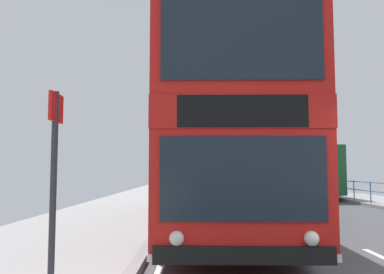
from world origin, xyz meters
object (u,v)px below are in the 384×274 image
background_bus_far_lane (296,170)px  bare_tree_far_02 (322,154)px  bus_stop_sign_near (54,164)px  bare_tree_far_01 (299,156)px  double_decker_bus_main (220,145)px  bare_tree_far_00 (287,156)px

background_bus_far_lane → bare_tree_far_02: (2.79, 3.64, 1.18)m
bus_stop_sign_near → bare_tree_far_02: bare_tree_far_02 is taller
background_bus_far_lane → bare_tree_far_01: 9.43m
double_decker_bus_main → background_bus_far_lane: double_decker_bus_main is taller
bus_stop_sign_near → bare_tree_far_00: 38.85m
bare_tree_far_00 → bare_tree_far_01: 7.34m
bare_tree_far_01 → bare_tree_far_00: bearing=85.4°
double_decker_bus_main → bare_tree_far_01: bare_tree_far_01 is taller
double_decker_bus_main → bus_stop_sign_near: (-2.41, -6.13, -0.62)m
double_decker_bus_main → bare_tree_far_01: 25.11m
double_decker_bus_main → bare_tree_far_00: (8.79, 31.04, 0.82)m
bare_tree_far_00 → bare_tree_far_02: bearing=-91.4°
background_bus_far_lane → bare_tree_far_01: size_ratio=1.66×
bus_stop_sign_near → double_decker_bus_main: bearing=68.6°
double_decker_bus_main → bus_stop_sign_near: double_decker_bus_main is taller
double_decker_bus_main → background_bus_far_lane: size_ratio=1.13×
bare_tree_far_01 → bare_tree_far_02: (0.28, -5.36, -0.08)m
bus_stop_sign_near → bare_tree_far_00: (11.20, 37.18, 1.45)m
bare_tree_far_00 → bare_tree_far_02: 12.68m
bare_tree_far_01 → bus_stop_sign_near: bearing=-109.5°
double_decker_bus_main → bare_tree_far_00: bearing=74.2°
background_bus_far_lane → bare_tree_far_01: bare_tree_far_01 is taller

